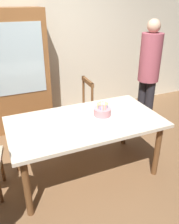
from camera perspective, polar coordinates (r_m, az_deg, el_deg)
The scene contains 12 objects.
ground at distance 3.11m, azimuth -0.87°, elevation -14.25°, with size 6.40×6.40×0.00m, color brown.
back_wall at distance 4.20m, azimuth -11.14°, elevation 15.85°, with size 6.40×0.10×2.60m, color beige.
dining_table at distance 2.73m, azimuth -0.97°, elevation -3.63°, with size 1.76×0.96×0.74m.
birthday_cake at distance 2.77m, azimuth 3.16°, elevation -0.11°, with size 0.28×0.28×0.17m.
plate_near_celebrant at distance 2.38m, azimuth -9.82°, elevation -6.38°, with size 0.22×0.22×0.01m, color white.
plate_far_side at distance 2.84m, azimuth -4.29°, elevation -0.43°, with size 0.22×0.22×0.01m, color white.
fork_near_celebrant at distance 2.35m, azimuth -13.52°, elevation -7.37°, with size 0.18×0.02×0.01m, color silver.
fork_far_side at distance 2.81m, azimuth -7.49°, elevation -0.91°, with size 0.18×0.02×0.01m, color silver.
fork_near_guest at distance 2.65m, azimuth 8.36°, elevation -2.74°, with size 0.18×0.02×0.01m, color silver.
chair_spindle_back at distance 3.55m, azimuth -2.99°, elevation 0.05°, with size 0.45×0.45×0.95m.
person_guest at distance 3.76m, azimuth 14.32°, elevation 9.77°, with size 0.32×0.32×1.76m.
china_cabinet at distance 3.91m, azimuth -18.33°, elevation 9.03°, with size 1.10×0.45×1.90m.
Camera 1 is at (-0.90, -2.19, 2.01)m, focal length 37.37 mm.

